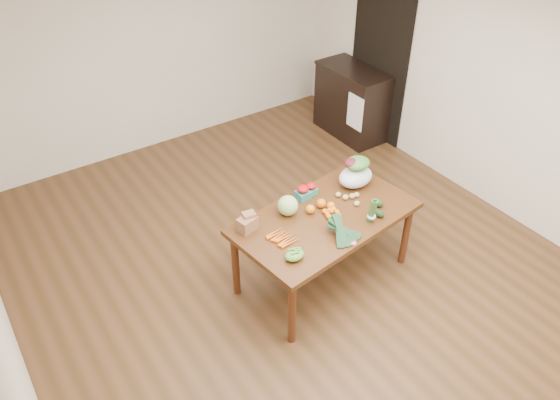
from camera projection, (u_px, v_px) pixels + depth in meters
floor at (292, 267)px, 5.45m from camera, size 6.00×6.00×0.00m
room_walls at (294, 152)px, 4.64m from camera, size 5.02×6.02×2.70m
dining_table at (324, 247)px, 5.13m from camera, size 1.77×1.13×0.75m
doorway_dark at (379, 61)px, 7.00m from camera, size 0.02×1.00×2.10m
cabinet at (351, 102)px, 7.34m from camera, size 0.52×1.02×0.94m
dish_towel at (355, 112)px, 6.93m from camera, size 0.02×0.28×0.45m
paper_bag at (247, 223)px, 4.71m from camera, size 0.24×0.21×0.15m
cabbage at (288, 206)px, 4.88m from camera, size 0.19×0.19×0.19m
strawberry_basket_a at (303, 193)px, 5.09m from camera, size 0.13×0.13×0.11m
strawberry_basket_b at (311, 190)px, 5.15m from camera, size 0.11×0.11×0.09m
orange_a at (310, 209)px, 4.92m from camera, size 0.08×0.08×0.08m
orange_b at (321, 203)px, 4.98m from camera, size 0.09×0.09×0.09m
orange_c at (331, 206)px, 4.97m from camera, size 0.07×0.07×0.07m
mandarin_cluster at (331, 212)px, 4.89m from camera, size 0.20×0.20×0.08m
carrots at (283, 237)px, 4.65m from camera, size 0.25×0.27×0.03m
snap_pea_bag at (295, 255)px, 4.43m from camera, size 0.17×0.13×0.08m
kale_bunch at (345, 231)px, 4.61m from camera, size 0.37×0.44×0.16m
asparagus_bundle at (372, 211)px, 4.76m from camera, size 0.09×0.13×0.26m
potato_a at (345, 197)px, 5.09m from camera, size 0.06×0.05×0.05m
potato_b at (357, 203)px, 5.02m from camera, size 0.06×0.05×0.05m
potato_c at (352, 196)px, 5.11m from camera, size 0.06×0.05×0.05m
potato_d at (338, 195)px, 5.13m from camera, size 0.06×0.05×0.05m
potato_e at (357, 195)px, 5.13m from camera, size 0.06×0.05×0.05m
avocado_a at (379, 213)px, 4.88m from camera, size 0.10×0.12×0.07m
avocado_b at (377, 203)px, 5.00m from camera, size 0.11×0.14×0.08m
salad_bag at (356, 173)px, 5.21m from camera, size 0.38×0.31×0.27m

